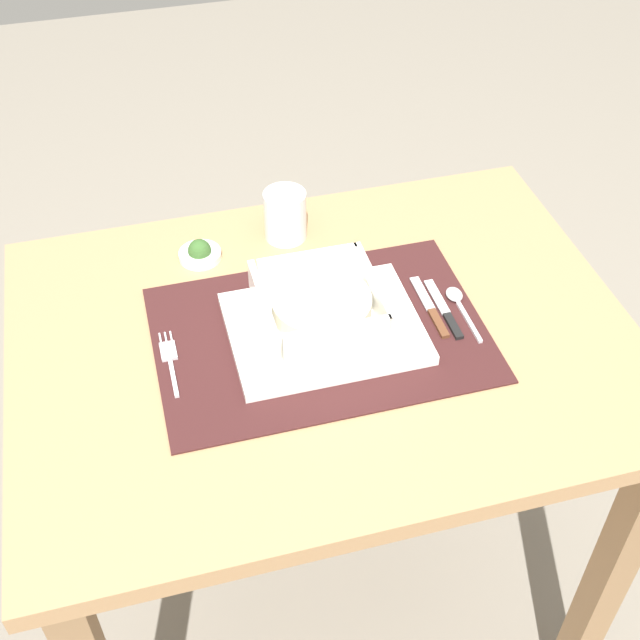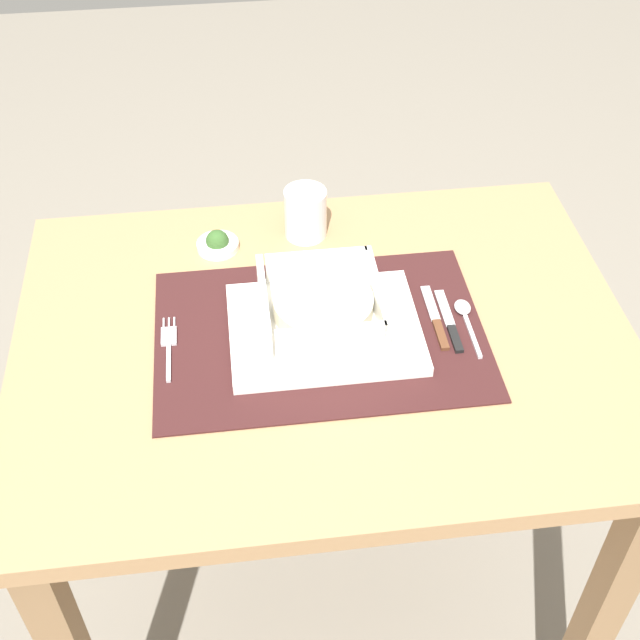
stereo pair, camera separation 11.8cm
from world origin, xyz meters
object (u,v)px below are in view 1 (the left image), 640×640
object	(u,v)px
porridge_bowl	(319,307)
dining_table	(324,391)
bread_knife	(431,310)
fork	(170,358)
spoon	(457,300)
condiment_saucer	(200,253)
drinking_glass	(284,218)
butter_knife	(446,312)

from	to	relation	value
porridge_bowl	dining_table	bearing A→B (deg)	-75.85
dining_table	bread_knife	world-z (taller)	bread_knife
fork	spoon	xyz separation A→B (m)	(0.43, 0.01, 0.00)
dining_table	porridge_bowl	bearing A→B (deg)	104.15
fork	bread_knife	distance (m)	0.39
fork	condiment_saucer	distance (m)	0.23
condiment_saucer	drinking_glass	bearing A→B (deg)	8.22
porridge_bowl	spoon	world-z (taller)	porridge_bowl
dining_table	condiment_saucer	world-z (taller)	condiment_saucer
fork	drinking_glass	distance (m)	0.32
spoon	drinking_glass	bearing A→B (deg)	133.75
porridge_bowl	bread_knife	world-z (taller)	porridge_bowl
butter_knife	drinking_glass	size ratio (longest dim) A/B	1.57
condiment_saucer	fork	bearing A→B (deg)	-109.74
condiment_saucer	spoon	bearing A→B (deg)	-30.53
spoon	drinking_glass	xyz separation A→B (m)	(-0.21, 0.23, 0.03)
butter_knife	condiment_saucer	world-z (taller)	condiment_saucer
butter_knife	fork	bearing A→B (deg)	-177.19
bread_knife	drinking_glass	xyz separation A→B (m)	(-0.17, 0.24, 0.03)
condiment_saucer	dining_table	bearing A→B (deg)	-56.38
fork	condiment_saucer	world-z (taller)	condiment_saucer
porridge_bowl	drinking_glass	size ratio (longest dim) A/B	2.05
dining_table	bread_knife	xyz separation A→B (m)	(0.16, 0.00, 0.13)
bread_knife	porridge_bowl	bearing A→B (deg)	-179.38
dining_table	drinking_glass	bearing A→B (deg)	90.62
dining_table	spoon	bearing A→B (deg)	2.56
dining_table	fork	size ratio (longest dim) A/B	7.05
dining_table	fork	distance (m)	0.26
butter_knife	condiment_saucer	size ratio (longest dim) A/B	1.94
butter_knife	bread_knife	xyz separation A→B (m)	(-0.02, 0.01, 0.00)
bread_knife	butter_knife	bearing A→B (deg)	-21.78
fork	bread_knife	size ratio (longest dim) A/B	0.94
porridge_bowl	fork	world-z (taller)	porridge_bowl
fork	condiment_saucer	size ratio (longest dim) A/B	1.88
dining_table	spoon	world-z (taller)	spoon
spoon	condiment_saucer	distance (m)	0.41
spoon	dining_table	bearing A→B (deg)	-176.36
dining_table	fork	xyz separation A→B (m)	(-0.22, 0.00, 0.13)
porridge_bowl	drinking_glass	world-z (taller)	drinking_glass
spoon	drinking_glass	size ratio (longest dim) A/B	1.42
drinking_glass	butter_knife	bearing A→B (deg)	-53.15
spoon	condiment_saucer	world-z (taller)	condiment_saucer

